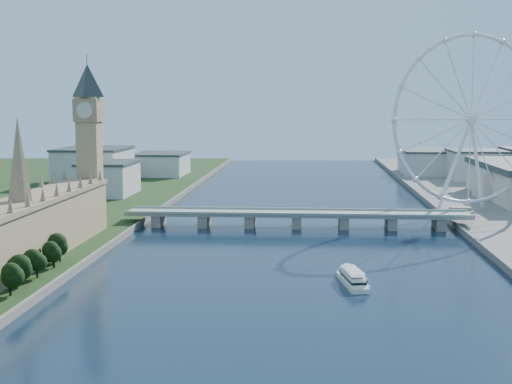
# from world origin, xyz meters

# --- Properties ---
(parliament_range) EXTENTS (24.00, 200.00, 70.00)m
(parliament_range) POSITION_xyz_m (-128.00, 170.00, 18.48)
(parliament_range) COLOR tan
(parliament_range) RESTS_ON ground
(big_ben) EXTENTS (20.02, 20.02, 110.00)m
(big_ben) POSITION_xyz_m (-128.00, 278.00, 66.57)
(big_ben) COLOR tan
(big_ben) RESTS_ON ground
(westminster_bridge) EXTENTS (220.00, 22.00, 9.50)m
(westminster_bridge) POSITION_xyz_m (0.00, 300.00, 6.63)
(westminster_bridge) COLOR gray
(westminster_bridge) RESTS_ON ground
(london_eye) EXTENTS (113.60, 39.12, 124.30)m
(london_eye) POSITION_xyz_m (119.98, 355.08, 67.52)
(london_eye) COLOR silver
(london_eye) RESTS_ON ground
(city_skyline) EXTENTS (505.00, 280.00, 32.00)m
(city_skyline) POSITION_xyz_m (39.22, 560.08, 16.96)
(city_skyline) COLOR beige
(city_skyline) RESTS_ON ground
(tour_boat_near) EXTENTS (13.08, 31.28, 6.72)m
(tour_boat_near) POSITION_xyz_m (27.17, 151.99, 0.00)
(tour_boat_near) COLOR silver
(tour_boat_near) RESTS_ON ground
(tour_boat_far) EXTENTS (14.45, 32.19, 6.91)m
(tour_boat_far) POSITION_xyz_m (27.23, 155.80, 0.00)
(tour_boat_far) COLOR silver
(tour_boat_far) RESTS_ON ground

